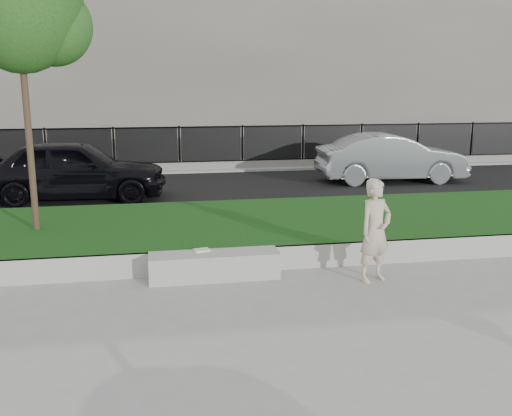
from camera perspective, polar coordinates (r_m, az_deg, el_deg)
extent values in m
plane|color=gray|center=(8.51, 0.72, -8.53)|extent=(90.00, 90.00, 0.00)
cube|color=black|center=(11.27, -2.21, -2.22)|extent=(34.00, 4.00, 0.40)
cube|color=#A09D95|center=(9.41, -0.50, -5.17)|extent=(34.00, 0.08, 0.40)
cube|color=black|center=(16.65, -4.91, 1.87)|extent=(34.00, 7.00, 0.04)
cube|color=gray|center=(21.07, -6.10, 4.15)|extent=(34.00, 3.00, 0.12)
cube|color=slate|center=(20.06, -5.90, 4.27)|extent=(32.00, 0.30, 0.24)
cube|color=black|center=(19.98, -5.94, 6.06)|extent=(32.00, 0.04, 1.50)
cube|color=black|center=(19.92, -5.98, 8.06)|extent=(32.00, 0.05, 0.05)
cube|color=black|center=(20.04, -5.90, 4.63)|extent=(32.00, 0.05, 0.05)
cube|color=#625E56|center=(27.91, -7.49, 16.27)|extent=(34.00, 10.00, 10.00)
cube|color=#A09D95|center=(9.10, -4.18, -5.76)|extent=(2.05, 0.51, 0.42)
imported|color=beige|center=(9.00, 11.84, -2.23)|extent=(0.69, 0.58, 1.62)
cube|color=white|center=(9.15, -5.44, -4.22)|extent=(0.27, 0.22, 0.03)
cylinder|color=#38281C|center=(10.99, -22.10, 10.86)|extent=(0.12, 0.12, 5.04)
sphere|color=#1E4717|center=(11.15, -19.72, 16.76)|extent=(1.41, 1.41, 1.41)
imported|color=black|center=(15.59, -17.76, 3.68)|extent=(4.81, 2.14, 1.61)
imported|color=gray|center=(18.18, 13.34, 4.90)|extent=(4.59, 1.80, 1.49)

